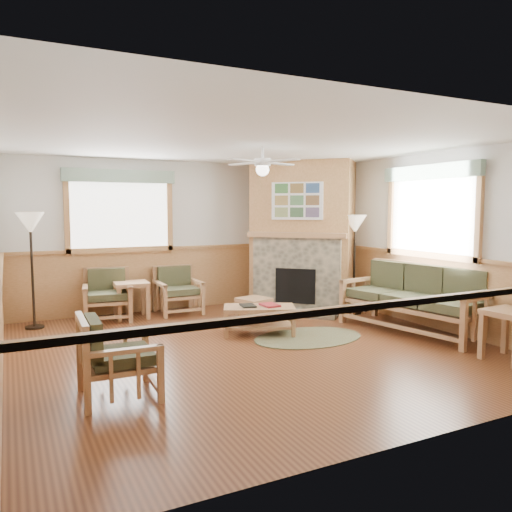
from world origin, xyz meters
name	(u,v)px	position (x,y,z in m)	size (l,w,h in m)	color
floor	(253,348)	(0.00, 0.00, -0.01)	(6.00, 6.00, 0.01)	#5B3019
ceiling	(253,142)	(0.00, 0.00, 2.70)	(6.00, 6.00, 0.01)	white
wall_back	(181,235)	(0.00, 3.00, 1.35)	(6.00, 0.02, 2.70)	silver
wall_front	(424,273)	(0.00, -3.00, 1.35)	(6.00, 0.02, 2.70)	silver
wall_right	(423,240)	(3.00, 0.00, 1.35)	(0.02, 6.00, 2.70)	silver
wainscot	(253,307)	(0.00, 0.00, 0.55)	(6.00, 6.00, 1.10)	#A87645
fireplace	(303,235)	(2.05, 2.05, 1.35)	(2.20, 2.20, 2.70)	#A87645
window_back	(119,169)	(-1.10, 2.96, 2.53)	(1.90, 0.16, 1.50)	white
window_right	(433,163)	(2.96, -0.20, 2.53)	(0.16, 1.90, 1.50)	white
ceiling_fan	(263,149)	(0.30, 0.30, 2.66)	(1.24, 1.24, 0.36)	white
sofa	(413,299)	(2.55, -0.29, 0.50)	(0.89, 2.17, 1.00)	#A1734B
armchair_back_left	(107,295)	(-1.43, 2.55, 0.42)	(0.75, 0.75, 0.84)	#A1734B
armchair_back_right	(178,290)	(-0.21, 2.55, 0.41)	(0.73, 0.73, 0.82)	#A1734B
armchair_left	(119,356)	(-1.94, -0.97, 0.41)	(0.73, 0.73, 0.82)	#A1734B
coffee_table	(259,320)	(0.40, 0.59, 0.21)	(1.04, 0.52, 0.42)	#A1734B
end_table_chairs	(131,300)	(-1.04, 2.51, 0.31)	(0.55, 0.53, 0.62)	#A1734B
end_table_sofa	(511,335)	(2.55, -1.92, 0.31)	(0.56, 0.54, 0.62)	#A1734B
footstool	(254,310)	(0.68, 1.35, 0.20)	(0.45, 0.45, 0.39)	#A1734B
braided_rug	(308,337)	(0.93, 0.08, 0.01)	(1.64, 1.64, 0.01)	brown
floor_lamp_left	(32,270)	(-2.55, 2.48, 0.90)	(0.41, 0.41, 1.80)	black
floor_lamp_right	(354,264)	(2.55, 1.15, 0.87)	(0.40, 0.40, 1.75)	black
book_red	(270,304)	(0.55, 0.54, 0.45)	(0.22, 0.30, 0.03)	maroon
book_dark	(248,305)	(0.25, 0.66, 0.44)	(0.20, 0.27, 0.03)	black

